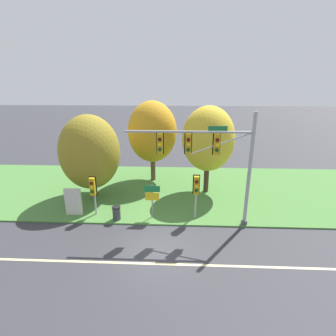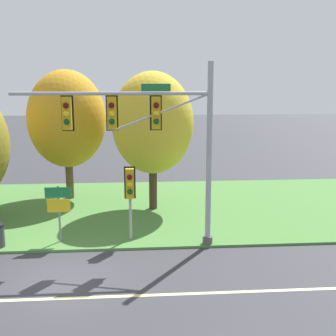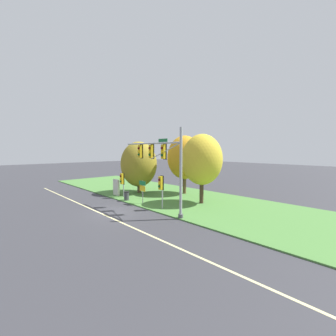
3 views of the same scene
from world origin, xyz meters
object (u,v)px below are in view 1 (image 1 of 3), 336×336
at_px(tree_nearest_road, 90,152).
at_px(tree_behind_signpost, 208,139).
at_px(pedestrian_signal_further_along, 93,188).
at_px(tree_left_of_mast, 152,132).
at_px(traffic_signal_mast, 212,155).
at_px(trash_bin, 117,213).
at_px(route_sign_post, 152,196).
at_px(pedestrian_signal_near_kerb, 196,188).
at_px(info_kiosk, 73,202).

bearing_deg(tree_nearest_road, tree_behind_signpost, 8.02).
distance_m(pedestrian_signal_further_along, tree_left_of_mast, 8.02).
xyz_separation_m(traffic_signal_mast, tree_behind_signpost, (0.32, 5.16, -0.20)).
xyz_separation_m(pedestrian_signal_further_along, tree_nearest_road, (-1.08, 3.12, 1.61)).
distance_m(tree_nearest_road, tree_behind_signpost, 9.18).
bearing_deg(tree_behind_signpost, traffic_signal_mast, -93.59).
distance_m(pedestrian_signal_further_along, tree_behind_signpost, 9.43).
distance_m(tree_nearest_road, tree_left_of_mast, 5.85).
bearing_deg(pedestrian_signal_further_along, tree_behind_signpost, 28.89).
bearing_deg(pedestrian_signal_further_along, trash_bin, -16.59).
height_order(route_sign_post, tree_behind_signpost, tree_behind_signpost).
xyz_separation_m(pedestrian_signal_near_kerb, trash_bin, (-5.25, -0.35, -1.76)).
bearing_deg(trash_bin, tree_behind_signpost, 37.43).
distance_m(route_sign_post, info_kiosk, 5.48).
bearing_deg(route_sign_post, traffic_signal_mast, -10.56).
xyz_separation_m(traffic_signal_mast, pedestrian_signal_near_kerb, (-0.79, 0.64, -2.40)).
bearing_deg(tree_left_of_mast, tree_nearest_road, -139.79).
xyz_separation_m(tree_left_of_mast, info_kiosk, (-4.81, -6.78, -3.53)).
relative_size(pedestrian_signal_near_kerb, trash_bin, 3.32).
height_order(pedestrian_signal_near_kerb, info_kiosk, pedestrian_signal_near_kerb).
bearing_deg(tree_behind_signpost, pedestrian_signal_near_kerb, -103.86).
distance_m(pedestrian_signal_near_kerb, info_kiosk, 8.43).
xyz_separation_m(pedestrian_signal_further_along, route_sign_post, (3.97, -0.08, -0.42)).
bearing_deg(traffic_signal_mast, trash_bin, 177.28).
bearing_deg(route_sign_post, pedestrian_signal_near_kerb, -0.96).
relative_size(pedestrian_signal_further_along, route_sign_post, 1.20).
xyz_separation_m(tree_nearest_road, info_kiosk, (-0.40, -3.05, -2.67)).
bearing_deg(route_sign_post, tree_nearest_road, 147.62).
relative_size(traffic_signal_mast, info_kiosk, 4.03).
xyz_separation_m(traffic_signal_mast, tree_nearest_road, (-8.73, 3.89, -1.02)).
bearing_deg(pedestrian_signal_further_along, tree_nearest_road, 109.12).
bearing_deg(pedestrian_signal_near_kerb, info_kiosk, 178.63).
relative_size(traffic_signal_mast, pedestrian_signal_near_kerb, 2.48).
xyz_separation_m(tree_left_of_mast, trash_bin, (-1.73, -7.33, -4.01)).
bearing_deg(info_kiosk, pedestrian_signal_near_kerb, -1.37).
xyz_separation_m(traffic_signal_mast, pedestrian_signal_further_along, (-7.65, 0.76, -2.64)).
distance_m(traffic_signal_mast, route_sign_post, 4.83).
bearing_deg(tree_left_of_mast, trash_bin, -103.29).
xyz_separation_m(tree_nearest_road, trash_bin, (2.68, -3.60, -3.14)).
distance_m(pedestrian_signal_near_kerb, tree_nearest_road, 8.69).
xyz_separation_m(pedestrian_signal_further_along, info_kiosk, (-1.48, 0.07, -1.06)).
height_order(tree_nearest_road, tree_behind_signpost, tree_behind_signpost).
distance_m(pedestrian_signal_further_along, trash_bin, 2.26).
height_order(pedestrian_signal_near_kerb, tree_behind_signpost, tree_behind_signpost).
height_order(pedestrian_signal_further_along, tree_behind_signpost, tree_behind_signpost).
relative_size(traffic_signal_mast, route_sign_post, 3.26).
height_order(tree_nearest_road, info_kiosk, tree_nearest_road).
bearing_deg(tree_left_of_mast, traffic_signal_mast, -60.49).
xyz_separation_m(pedestrian_signal_near_kerb, tree_nearest_road, (-7.94, 3.25, 1.38)).
xyz_separation_m(tree_nearest_road, tree_behind_signpost, (9.05, 1.28, 0.83)).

